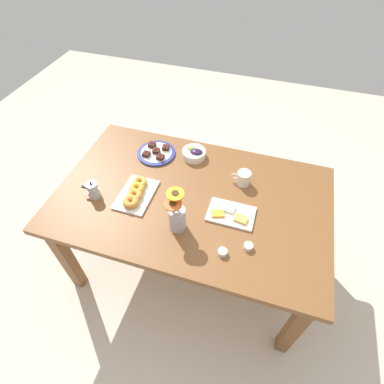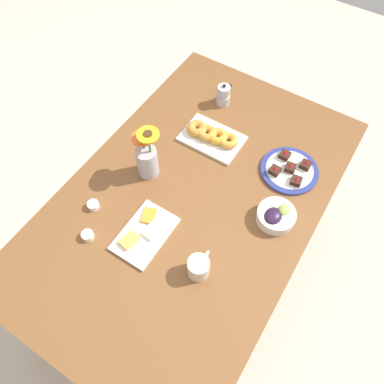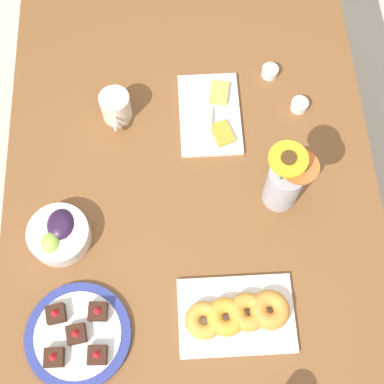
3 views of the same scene
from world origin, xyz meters
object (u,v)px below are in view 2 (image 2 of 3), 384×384
Objects in this scene: dining_table at (192,207)px; cheese_platter at (145,233)px; croissant_platter at (212,136)px; moka_pot at (223,95)px; jam_cup_honey at (88,235)px; dessert_plate at (289,170)px; grape_bowl at (276,216)px; flower_vase at (147,159)px; jam_cup_berry at (93,205)px; coffee_mug at (199,267)px.

cheese_platter is (-0.25, 0.07, 0.10)m from dining_table.
croissant_platter is 0.24m from moka_pot.
moka_pot is at bearing 16.90° from dining_table.
dessert_plate is (0.72, -0.54, -0.00)m from jam_cup_honey.
flower_vase is (-0.08, 0.57, 0.06)m from grape_bowl.
grape_bowl is 0.60× the size of cheese_platter.
moka_pot is at bearing 65.66° from dessert_plate.
cheese_platter is 0.80m from moka_pot.
jam_cup_berry is at bearing 134.67° from dessert_plate.
flower_vase reaches higher than dining_table.
moka_pot is (0.23, 0.07, 0.03)m from croissant_platter.
jam_cup_berry is (-0.58, 0.23, -0.01)m from croissant_platter.
jam_cup_berry is 0.29m from flower_vase.
coffee_mug is 0.99× the size of moka_pot.
jam_cup_berry is 0.40× the size of moka_pot.
coffee_mug is at bearing -153.45° from croissant_platter.
croissant_platter is (0.56, 0.03, 0.01)m from cheese_platter.
jam_cup_honey is at bearing 167.49° from croissant_platter.
jam_cup_honey and jam_cup_berry have the same top height.
flower_vase is at bearing 98.15° from grape_bowl.
dining_table is at bearing -163.10° from moka_pot.
croissant_platter is 0.34m from flower_vase.
dessert_plate is (0.25, 0.05, -0.02)m from grape_bowl.
jam_cup_berry is at bearing 169.38° from moka_pot.
moka_pot is (0.55, 0.17, 0.13)m from dining_table.
coffee_mug reaches higher than jam_cup_honey.
dining_table is 6.30× the size of dessert_plate.
cheese_platter reaches higher than jam_cup_berry.
croissant_platter is at bearing -162.42° from moka_pot.
coffee_mug reaches higher than cheese_platter.
dining_table is 0.37m from grape_bowl.
moka_pot is at bearing 48.01° from grape_bowl.
croissant_platter reaches higher than jam_cup_berry.
cheese_platter is 0.93× the size of croissant_platter.
flower_vase is 0.54m from moka_pot.
jam_cup_berry is at bearing 129.26° from dining_table.
cheese_platter reaches higher than dining_table.
cheese_platter is 0.22m from jam_cup_honey.
dessert_plate is at bearing -40.37° from dining_table.
grape_bowl reaches higher than jam_cup_honey.
jam_cup_honey is at bearing 125.69° from cheese_platter.
jam_cup_honey is at bearing -148.78° from jam_cup_berry.
dining_table is at bearing -50.74° from jam_cup_berry.
flower_vase reaches higher than grape_bowl.
moka_pot is at bearing -4.97° from jam_cup_honey.
grape_bowl is at bearing -81.85° from flower_vase.
jam_cup_honey is 0.19× the size of dessert_plate.
moka_pot is (0.46, 0.51, 0.02)m from grape_bowl.
flower_vase is at bearing -2.50° from jam_cup_honey.
jam_cup_berry is (-0.01, 0.25, 0.01)m from cheese_platter.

